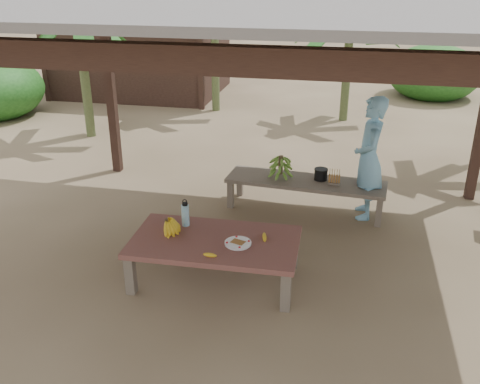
% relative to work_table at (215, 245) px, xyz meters
% --- Properties ---
extents(ground, '(80.00, 80.00, 0.00)m').
position_rel_work_table_xyz_m(ground, '(0.36, 0.63, -0.43)').
color(ground, brown).
rests_on(ground, ground).
extents(pavilion, '(6.60, 5.60, 2.95)m').
position_rel_work_table_xyz_m(pavilion, '(0.34, 0.62, 2.34)').
color(pavilion, black).
rests_on(pavilion, ground).
extents(work_table, '(1.82, 1.04, 0.50)m').
position_rel_work_table_xyz_m(work_table, '(0.00, 0.00, 0.00)').
color(work_table, brown).
rests_on(work_table, ground).
extents(bench, '(2.24, 0.79, 0.45)m').
position_rel_work_table_xyz_m(bench, '(0.79, 2.02, -0.04)').
color(bench, brown).
rests_on(bench, ground).
extents(ripe_banana_bunch, '(0.31, 0.27, 0.18)m').
position_rel_work_table_xyz_m(ripe_banana_bunch, '(-0.56, 0.06, 0.15)').
color(ripe_banana_bunch, yellow).
rests_on(ripe_banana_bunch, work_table).
extents(plate, '(0.29, 0.29, 0.04)m').
position_rel_work_table_xyz_m(plate, '(0.27, -0.06, 0.08)').
color(plate, white).
rests_on(plate, work_table).
extents(loose_banana_front, '(0.15, 0.07, 0.04)m').
position_rel_work_table_xyz_m(loose_banana_front, '(0.04, -0.36, 0.09)').
color(loose_banana_front, yellow).
rests_on(loose_banana_front, work_table).
extents(loose_banana_side, '(0.08, 0.17, 0.04)m').
position_rel_work_table_xyz_m(loose_banana_side, '(0.52, 0.13, 0.09)').
color(loose_banana_side, yellow).
rests_on(loose_banana_side, work_table).
extents(water_flask, '(0.09, 0.09, 0.32)m').
position_rel_work_table_xyz_m(water_flask, '(-0.41, 0.27, 0.20)').
color(water_flask, '#3E9EC3').
rests_on(water_flask, work_table).
extents(green_banana_stalk, '(0.32, 0.32, 0.34)m').
position_rel_work_table_xyz_m(green_banana_stalk, '(0.43, 2.05, 0.18)').
color(green_banana_stalk, '#598C2D').
rests_on(green_banana_stalk, bench).
extents(cooking_pot, '(0.18, 0.18, 0.15)m').
position_rel_work_table_xyz_m(cooking_pot, '(0.99, 2.09, 0.09)').
color(cooking_pot, black).
rests_on(cooking_pot, bench).
extents(skewer_rack, '(0.19, 0.10, 0.24)m').
position_rel_work_table_xyz_m(skewer_rack, '(1.18, 1.94, 0.14)').
color(skewer_rack, '#A57F47').
rests_on(skewer_rack, bench).
extents(woman, '(0.46, 0.65, 1.68)m').
position_rel_work_table_xyz_m(woman, '(1.61, 2.01, 0.40)').
color(woman, '#6DAACE').
rests_on(woman, ground).
extents(hut, '(4.40, 3.43, 2.85)m').
position_rel_work_table_xyz_m(hut, '(-4.14, 8.63, 0.67)').
color(hut, black).
rests_on(hut, ground).
extents(banana_plant_n, '(1.80, 1.80, 2.63)m').
position_rel_work_table_xyz_m(banana_plant_n, '(1.18, 6.86, 1.72)').
color(banana_plant_n, '#596638').
rests_on(banana_plant_n, ground).
extents(banana_plant_w, '(1.80, 1.80, 2.75)m').
position_rel_work_table_xyz_m(banana_plant_w, '(-3.77, 4.63, 1.84)').
color(banana_plant_w, '#596638').
rests_on(banana_plant_w, ground).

